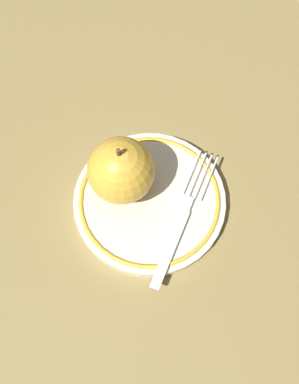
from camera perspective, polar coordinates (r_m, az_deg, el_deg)
ground_plane at (r=0.57m, az=1.83°, el=-1.22°), size 2.00×2.00×0.00m
plate at (r=0.55m, az=0.00°, el=-1.18°), size 0.20×0.20×0.02m
apple_red_whole at (r=0.52m, az=-3.80°, el=2.85°), size 0.08×0.08×0.09m
fork at (r=0.54m, az=4.30°, el=-3.87°), size 0.19×0.07×0.00m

